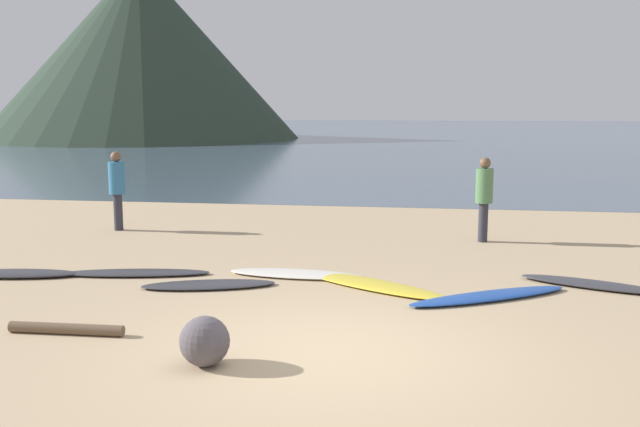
{
  "coord_description": "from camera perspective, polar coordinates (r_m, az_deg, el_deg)",
  "views": [
    {
      "loc": [
        1.05,
        -7.34,
        2.68
      ],
      "look_at": [
        -1.0,
        5.97,
        0.6
      ],
      "focal_mm": 39.86,
      "sensor_mm": 36.0,
      "label": 1
    }
  ],
  "objects": [
    {
      "name": "driftwood_log",
      "position": [
        8.96,
        -19.7,
        -8.71
      ],
      "size": [
        1.4,
        0.17,
        0.13
      ],
      "primitive_type": "cylinder",
      "rotation": [
        0.0,
        1.57,
        0.02
      ],
      "color": "brown",
      "rests_on": "ground"
    },
    {
      "name": "surfboard_3",
      "position": [
        11.22,
        -1.99,
        -4.85
      ],
      "size": [
        2.17,
        0.72,
        0.07
      ],
      "primitive_type": "ellipsoid",
      "rotation": [
        0.0,
        0.0,
        -0.06
      ],
      "color": "silver",
      "rests_on": "ground"
    },
    {
      "name": "headland_hill",
      "position": [
        57.76,
        -14.16,
        12.57
      ],
      "size": [
        24.21,
        24.21,
        13.5
      ],
      "primitive_type": "cone",
      "color": "#28382B",
      "rests_on": "ground"
    },
    {
      "name": "person_1",
      "position": [
        15.71,
        -15.99,
        2.29
      ],
      "size": [
        0.34,
        0.34,
        1.69
      ],
      "rotation": [
        0.0,
        0.0,
        5.38
      ],
      "color": "#2D2D38",
      "rests_on": "ground"
    },
    {
      "name": "surfboard_1",
      "position": [
        11.64,
        -14.61,
        -4.63
      ],
      "size": [
        2.41,
        0.9,
        0.07
      ],
      "primitive_type": "ellipsoid",
      "rotation": [
        0.0,
        0.0,
        0.18
      ],
      "color": "#333338",
      "rests_on": "ground"
    },
    {
      "name": "beach_rock_near",
      "position": [
        7.52,
        -9.25,
        -10.09
      ],
      "size": [
        0.52,
        0.52,
        0.52
      ],
      "primitive_type": "sphere",
      "color": "#524C51",
      "rests_on": "ground"
    },
    {
      "name": "surfboard_0",
      "position": [
        12.18,
        -23.39,
        -4.44
      ],
      "size": [
        2.11,
        0.83,
        0.09
      ],
      "primitive_type": "ellipsoid",
      "rotation": [
        0.0,
        0.0,
        0.15
      ],
      "color": "#333338",
      "rests_on": "ground"
    },
    {
      "name": "person_0",
      "position": [
        14.19,
        13.04,
        1.67
      ],
      "size": [
        0.34,
        0.34,
        1.66
      ],
      "rotation": [
        0.0,
        0.0,
        3.22
      ],
      "color": "#2D2D38",
      "rests_on": "ground"
    },
    {
      "name": "surfboard_4",
      "position": [
        10.6,
        4.12,
        -5.68
      ],
      "size": [
        2.56,
        1.89,
        0.08
      ],
      "primitive_type": "ellipsoid",
      "rotation": [
        0.0,
        0.0,
        -0.55
      ],
      "color": "yellow",
      "rests_on": "ground"
    },
    {
      "name": "surfboard_2",
      "position": [
        10.68,
        -8.94,
        -5.66
      ],
      "size": [
        2.05,
        1.09,
        0.07
      ],
      "primitive_type": "ellipsoid",
      "rotation": [
        0.0,
        0.0,
        0.28
      ],
      "color": "#333338",
      "rests_on": "ground"
    },
    {
      "name": "ocean_water",
      "position": [
        68.52,
        7.91,
        6.46
      ],
      "size": [
        140.0,
        100.0,
        0.01
      ],
      "primitive_type": "cube",
      "color": "#475B6B",
      "rests_on": "ground"
    },
    {
      "name": "surfboard_6",
      "position": [
        11.28,
        21.07,
        -5.32
      ],
      "size": [
        2.13,
        1.26,
        0.09
      ],
      "primitive_type": "ellipsoid",
      "rotation": [
        0.0,
        0.0,
        -0.4
      ],
      "color": "#333338",
      "rests_on": "ground"
    },
    {
      "name": "surfboard_5",
      "position": [
        10.2,
        13.42,
        -6.46
      ],
      "size": [
        2.41,
        1.71,
        0.08
      ],
      "primitive_type": "ellipsoid",
      "rotation": [
        0.0,
        0.0,
        0.55
      ],
      "color": "#1E479E",
      "rests_on": "ground"
    },
    {
      "name": "ground_plane",
      "position": [
        17.59,
        5.22,
        -0.35
      ],
      "size": [
        120.0,
        120.0,
        0.2
      ],
      "primitive_type": "cube",
      "color": "tan",
      "rests_on": "ground"
    }
  ]
}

